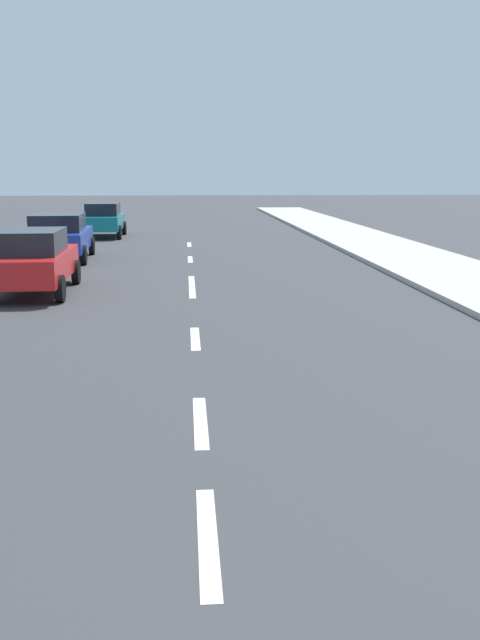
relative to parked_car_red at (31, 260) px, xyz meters
The scene contains 12 objects.
ground_plane 4.09m from the parked_car_red, 11.93° to the right, with size 160.00×160.00×0.00m, color #38383A.
sidewalk_strip 11.54m from the parked_car_red, ahead, with size 3.60×80.00×0.14m, color #B2ADA3.
lane_stripe_2 12.96m from the parked_car_red, 72.38° to the right, with size 0.16×1.80×0.01m, color white.
lane_stripe_3 10.36m from the parked_car_red, 67.71° to the right, with size 0.16×1.80×0.01m, color white.
lane_stripe_4 6.56m from the parked_car_red, 53.01° to the right, with size 0.16×1.80×0.01m, color white.
lane_stripe_5 4.01m from the parked_car_red, ahead, with size 0.16×1.80×0.01m, color white.
lane_stripe_6 4.37m from the parked_car_red, 24.15° to the left, with size 0.16×1.80×0.01m, color white.
lane_stripe_7 7.84m from the parked_car_red, 59.85° to the left, with size 0.16×1.80×0.01m, color white.
lane_stripe_8 12.59m from the parked_car_red, 71.84° to the left, with size 0.16×1.80×0.01m, color white.
parked_car_red is the anchor object (origin of this frame).
parked_car_blue 6.92m from the parked_car_red, 94.13° to the left, with size 2.17×4.47×1.57m.
parked_car_teal 15.76m from the parked_car_red, 89.97° to the left, with size 1.80×3.84×1.57m.
Camera 1 is at (-0.14, 3.23, 2.90)m, focal length 39.83 mm.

